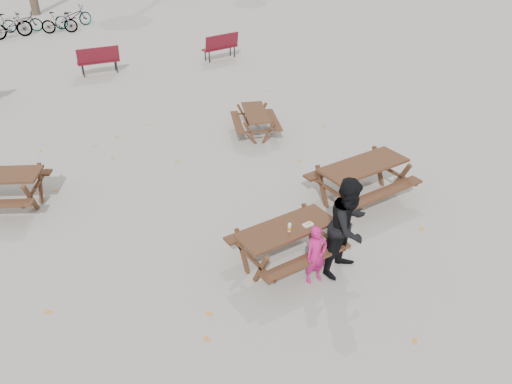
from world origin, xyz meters
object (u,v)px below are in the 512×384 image
child (316,255)px  picnic_table_far (256,123)px  food_tray (308,225)px  adult (348,227)px  picnic_table_east (362,182)px  soda_bottle (289,228)px  main_picnic_table (286,236)px

child → picnic_table_far: bearing=74.5°
food_tray → adult: adult is taller
picnic_table_far → food_tray: bearing=-179.7°
picnic_table_east → picnic_table_far: picnic_table_east is taller
soda_bottle → child: child is taller
food_tray → picnic_table_far: size_ratio=0.12×
adult → food_tray: bearing=109.9°
food_tray → adult: (0.42, -0.57, 0.14)m
picnic_table_far → child: bearing=-179.6°
picnic_table_east → picnic_table_far: bearing=91.0°
child → adult: bearing=3.4°
adult → picnic_table_east: size_ratio=0.93×
main_picnic_table → picnic_table_east: picnic_table_east is taller
adult → picnic_table_east: (1.91, 1.62, -0.50)m
food_tray → soda_bottle: (-0.38, 0.05, 0.05)m
main_picnic_table → picnic_table_far: main_picnic_table is taller
main_picnic_table → adult: (0.77, -0.73, 0.35)m
child → picnic_table_far: size_ratio=0.73×
adult → picnic_table_east: 2.55m
picnic_table_far → soda_bottle: bearing=176.7°
main_picnic_table → child: bearing=-79.2°
picnic_table_east → picnic_table_far: 4.14m
adult → picnic_table_far: bearing=56.0°
adult → picnic_table_east: bearing=24.0°
main_picnic_table → picnic_table_far: 5.67m
main_picnic_table → adult: adult is taller
adult → main_picnic_table: bearing=120.1°
main_picnic_table → soda_bottle: 0.28m
main_picnic_table → picnic_table_east: bearing=18.3°
soda_bottle → picnic_table_far: bearing=62.8°
main_picnic_table → food_tray: 0.44m
food_tray → picnic_table_far: 5.67m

